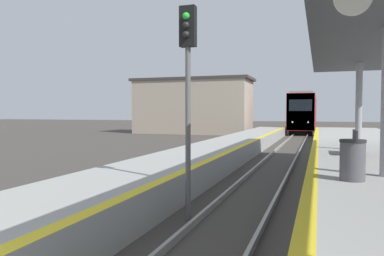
# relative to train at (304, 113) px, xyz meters

# --- Properties ---
(train) EXTENTS (2.81, 20.10, 4.65)m
(train) POSITION_rel_train_xyz_m (0.00, 0.00, 0.00)
(train) COLOR black
(train) RESTS_ON ground
(signal_near) EXTENTS (0.36, 0.31, 4.82)m
(signal_near) POSITION_rel_train_xyz_m (-0.99, -41.60, 0.99)
(signal_near) COLOR #595959
(signal_near) RESTS_ON ground
(trash_bin) EXTENTS (0.59, 0.59, 0.96)m
(trash_bin) POSITION_rel_train_xyz_m (2.57, -40.11, -1.02)
(trash_bin) COLOR #4C4C51
(trash_bin) RESTS_ON platform_right
(bench) EXTENTS (0.44, 1.58, 0.92)m
(bench) POSITION_rel_train_xyz_m (2.99, -34.22, -1.02)
(bench) COLOR #28282D
(bench) RESTS_ON platform_right
(station_building) EXTENTS (13.63, 5.68, 6.30)m
(station_building) POSITION_rel_train_xyz_m (-12.00, -8.55, 0.80)
(station_building) COLOR tan
(station_building) RESTS_ON ground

